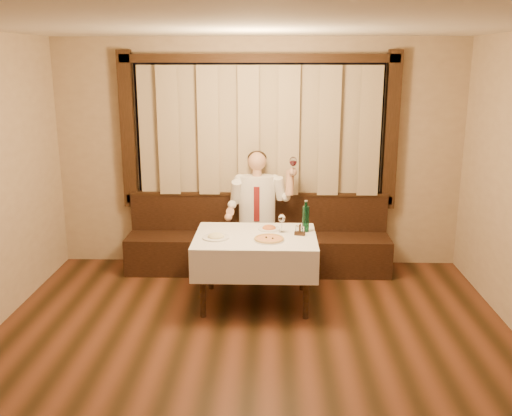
{
  "coord_description": "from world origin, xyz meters",
  "views": [
    {
      "loc": [
        0.18,
        -3.98,
        2.54
      ],
      "look_at": [
        0.0,
        1.9,
        1.0
      ],
      "focal_mm": 40.0,
      "sensor_mm": 36.0,
      "label": 1
    }
  ],
  "objects_px": {
    "pasta_red": "(269,226)",
    "seated_man": "(257,204)",
    "banquette": "(258,245)",
    "dining_table": "(255,245)",
    "green_bottle": "(306,218)",
    "pasta_cream": "(216,235)",
    "cruet_caddy": "(300,231)",
    "pizza": "(269,239)"
  },
  "relations": [
    {
      "from": "banquette",
      "to": "cruet_caddy",
      "type": "xyz_separation_m",
      "value": [
        0.46,
        -1.0,
        0.49
      ]
    },
    {
      "from": "pizza",
      "to": "green_bottle",
      "type": "relative_size",
      "value": 0.93
    },
    {
      "from": "dining_table",
      "to": "green_bottle",
      "type": "relative_size",
      "value": 3.71
    },
    {
      "from": "pasta_cream",
      "to": "green_bottle",
      "type": "distance_m",
      "value": 0.98
    },
    {
      "from": "pasta_cream",
      "to": "green_bottle",
      "type": "height_order",
      "value": "green_bottle"
    },
    {
      "from": "dining_table",
      "to": "cruet_caddy",
      "type": "distance_m",
      "value": 0.49
    },
    {
      "from": "banquette",
      "to": "green_bottle",
      "type": "height_order",
      "value": "green_bottle"
    },
    {
      "from": "pasta_red",
      "to": "green_bottle",
      "type": "height_order",
      "value": "green_bottle"
    },
    {
      "from": "dining_table",
      "to": "pasta_cream",
      "type": "height_order",
      "value": "pasta_cream"
    },
    {
      "from": "banquette",
      "to": "pizza",
      "type": "height_order",
      "value": "banquette"
    },
    {
      "from": "banquette",
      "to": "pasta_cream",
      "type": "height_order",
      "value": "banquette"
    },
    {
      "from": "dining_table",
      "to": "green_bottle",
      "type": "height_order",
      "value": "green_bottle"
    },
    {
      "from": "banquette",
      "to": "cruet_caddy",
      "type": "relative_size",
      "value": 27.01
    },
    {
      "from": "pasta_red",
      "to": "seated_man",
      "type": "height_order",
      "value": "seated_man"
    },
    {
      "from": "banquette",
      "to": "dining_table",
      "type": "height_order",
      "value": "banquette"
    },
    {
      "from": "pizza",
      "to": "cruet_caddy",
      "type": "bearing_deg",
      "value": 30.3
    },
    {
      "from": "pasta_cream",
      "to": "pizza",
      "type": "bearing_deg",
      "value": -5.11
    },
    {
      "from": "pizza",
      "to": "banquette",
      "type": "bearing_deg",
      "value": 96.94
    },
    {
      "from": "dining_table",
      "to": "cruet_caddy",
      "type": "bearing_deg",
      "value": 3.22
    },
    {
      "from": "banquette",
      "to": "pasta_red",
      "type": "height_order",
      "value": "banquette"
    },
    {
      "from": "pasta_cream",
      "to": "cruet_caddy",
      "type": "height_order",
      "value": "cruet_caddy"
    },
    {
      "from": "banquette",
      "to": "dining_table",
      "type": "xyz_separation_m",
      "value": [
        0.0,
        -1.02,
        0.34
      ]
    },
    {
      "from": "banquette",
      "to": "green_bottle",
      "type": "distance_m",
      "value": 1.18
    },
    {
      "from": "dining_table",
      "to": "pasta_cream",
      "type": "xyz_separation_m",
      "value": [
        -0.4,
        -0.11,
        0.14
      ]
    },
    {
      "from": "seated_man",
      "to": "pasta_cream",
      "type": "bearing_deg",
      "value": -110.88
    },
    {
      "from": "cruet_caddy",
      "to": "pizza",
      "type": "bearing_deg",
      "value": -137.41
    },
    {
      "from": "pizza",
      "to": "dining_table",
      "type": "bearing_deg",
      "value": 131.83
    },
    {
      "from": "cruet_caddy",
      "to": "seated_man",
      "type": "bearing_deg",
      "value": 129.68
    },
    {
      "from": "green_bottle",
      "to": "seated_man",
      "type": "relative_size",
      "value": 0.23
    },
    {
      "from": "cruet_caddy",
      "to": "green_bottle",
      "type": "bearing_deg",
      "value": 75.66
    },
    {
      "from": "seated_man",
      "to": "pasta_red",
      "type": "bearing_deg",
      "value": -78.36
    },
    {
      "from": "pizza",
      "to": "pasta_red",
      "type": "xyz_separation_m",
      "value": [
        -0.0,
        0.38,
        0.02
      ]
    },
    {
      "from": "banquette",
      "to": "dining_table",
      "type": "relative_size",
      "value": 2.52
    },
    {
      "from": "pasta_red",
      "to": "green_bottle",
      "type": "bearing_deg",
      "value": -9.32
    },
    {
      "from": "pasta_red",
      "to": "pasta_cream",
      "type": "distance_m",
      "value": 0.64
    },
    {
      "from": "dining_table",
      "to": "seated_man",
      "type": "relative_size",
      "value": 0.86
    },
    {
      "from": "banquette",
      "to": "seated_man",
      "type": "height_order",
      "value": "seated_man"
    },
    {
      "from": "pasta_red",
      "to": "pasta_cream",
      "type": "xyz_separation_m",
      "value": [
        -0.55,
        -0.33,
        0.01
      ]
    },
    {
      "from": "banquette",
      "to": "cruet_caddy",
      "type": "bearing_deg",
      "value": -65.04
    },
    {
      "from": "seated_man",
      "to": "banquette",
      "type": "bearing_deg",
      "value": 86.64
    },
    {
      "from": "pasta_red",
      "to": "pasta_cream",
      "type": "bearing_deg",
      "value": -148.58
    },
    {
      "from": "cruet_caddy",
      "to": "seated_man",
      "type": "relative_size",
      "value": 0.08
    }
  ]
}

